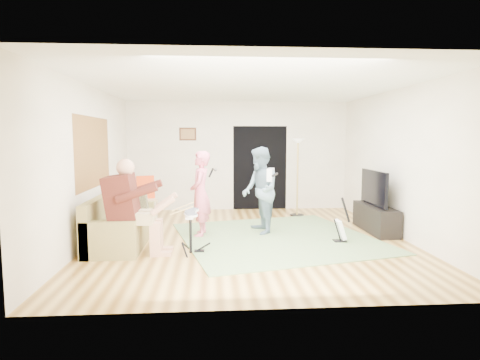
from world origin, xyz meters
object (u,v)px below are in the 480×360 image
object	(u,v)px
guitar_spare	(341,229)
torchiere_lamp	(298,163)
drum_kit	(191,234)
dining_chair	(148,204)
guitarist	(260,190)
sofa	(117,228)
tv_cabinet	(375,218)
television	(374,188)
singer	(200,194)

from	to	relation	value
guitar_spare	torchiere_lamp	bearing A→B (deg)	95.94
drum_kit	guitar_spare	world-z (taller)	guitar_spare
dining_chair	guitarist	bearing A→B (deg)	-51.87
sofa	tv_cabinet	world-z (taller)	sofa
sofa	television	size ratio (longest dim) A/B	1.78
drum_kit	guitarist	world-z (taller)	guitarist
sofa	torchiere_lamp	bearing A→B (deg)	31.74
drum_kit	tv_cabinet	xyz separation A→B (m)	(3.50, 1.23, -0.04)
guitarist	television	size ratio (longest dim) A/B	1.44
sofa	television	world-z (taller)	television
torchiere_lamp	television	bearing A→B (deg)	-55.44
sofa	singer	world-z (taller)	singer
guitar_spare	torchiere_lamp	xyz separation A→B (m)	(-0.25, 2.41, 1.00)
singer	tv_cabinet	distance (m)	3.42
sofa	torchiere_lamp	xyz separation A→B (m)	(3.60, 2.23, 0.96)
sofa	dining_chair	distance (m)	2.07
drum_kit	torchiere_lamp	size ratio (longest dim) A/B	0.38
drum_kit	television	bearing A→B (deg)	19.59
drum_kit	singer	world-z (taller)	singer
guitar_spare	dining_chair	bearing A→B (deg)	148.58
drum_kit	guitar_spare	distance (m)	2.61
singer	dining_chair	size ratio (longest dim) A/B	1.63
dining_chair	television	world-z (taller)	television
drum_kit	dining_chair	bearing A→B (deg)	112.01
tv_cabinet	guitarist	bearing A→B (deg)	-179.94
singer	guitarist	bearing A→B (deg)	99.76
drum_kit	sofa	bearing A→B (deg)	153.26
guitar_spare	drum_kit	bearing A→B (deg)	-169.58
tv_cabinet	guitar_spare	bearing A→B (deg)	-141.08
singer	torchiere_lamp	world-z (taller)	torchiere_lamp
sofa	guitarist	world-z (taller)	guitarist
torchiere_lamp	guitarist	bearing A→B (deg)	-122.94
guitarist	television	bearing A→B (deg)	81.90
sofa	singer	distance (m)	1.58
guitar_spare	sofa	bearing A→B (deg)	177.34
guitarist	torchiere_lamp	bearing A→B (deg)	138.89
guitar_spare	television	bearing A→B (deg)	40.47
guitarist	dining_chair	bearing A→B (deg)	-130.54
drum_kit	guitarist	distance (m)	1.82
singer	television	xyz separation A→B (m)	(3.32, 0.11, 0.07)
singer	tv_cabinet	size ratio (longest dim) A/B	1.12
singer	television	bearing A→B (deg)	96.22
tv_cabinet	television	size ratio (longest dim) A/B	1.23
guitar_spare	tv_cabinet	bearing A→B (deg)	38.92
sofa	guitar_spare	xyz separation A→B (m)	(3.85, -0.18, -0.05)
guitar_spare	dining_chair	size ratio (longest dim) A/B	0.82
sofa	guitar_spare	distance (m)	3.86
guitar_spare	television	distance (m)	1.32
television	torchiere_lamp	bearing A→B (deg)	124.56
dining_chair	singer	bearing A→B (deg)	-71.92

